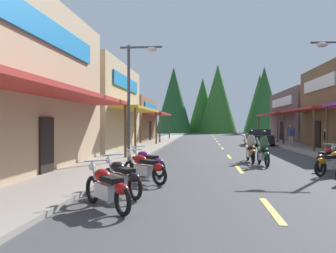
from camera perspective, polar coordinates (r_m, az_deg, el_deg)
ground at (r=29.05m, az=8.42°, el=-3.33°), size 9.12×86.06×0.10m
sidewalk_left at (r=29.32m, az=-3.01°, el=-3.07°), size 2.49×86.06×0.12m
sidewalk_right at (r=29.90m, az=19.62°, el=-3.03°), size 2.49×86.06×0.12m
centerline_dashes at (r=32.96m, az=8.07°, el=-2.78°), size 0.16×63.49×0.01m
storefront_left_middle at (r=27.51m, az=-13.98°, el=2.96°), size 9.04×11.17×6.15m
storefront_left_far at (r=39.16m, az=-8.25°, el=1.04°), size 9.36×11.02×4.52m
storefront_right_far at (r=42.21m, az=22.75°, el=1.54°), size 9.84×13.52×5.37m
streetlamp_left at (r=17.22m, az=-5.20°, el=6.46°), size 1.99×0.30×5.56m
motorcycle_parked_right_5 at (r=14.36m, az=24.54°, el=-5.09°), size 1.75×1.39×1.04m
motorcycle_parked_right_6 at (r=16.00m, az=23.67°, el=-4.52°), size 1.36×1.77×1.04m
motorcycle_parked_left_0 at (r=8.06m, az=-9.60°, el=-9.40°), size 1.47×1.69×1.04m
motorcycle_parked_left_1 at (r=9.55m, az=-7.35°, el=-7.84°), size 1.45×1.71×1.04m
motorcycle_parked_left_2 at (r=11.46m, az=-3.74°, el=-6.45°), size 1.66×1.51×1.04m
motorcycle_parked_left_3 at (r=13.08m, az=-3.35°, el=-5.59°), size 1.58×1.59×1.04m
rider_cruising_lead at (r=16.62m, az=14.78°, el=-3.74°), size 0.60×2.14×1.57m
rider_cruising_trailing at (r=18.02m, az=12.88°, el=-3.41°), size 0.60×2.14×1.57m
pedestrian_by_shop at (r=29.32m, az=18.82°, el=-1.20°), size 0.57×0.30×1.77m
pedestrian_browsing at (r=25.35m, az=23.57°, el=-1.77°), size 0.41×0.49×1.56m
parked_car_curbside at (r=32.32m, az=14.12°, el=-1.65°), size 2.07×4.31×1.40m
treeline_backdrop at (r=71.70m, az=8.75°, el=3.97°), size 24.38×12.12×13.35m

